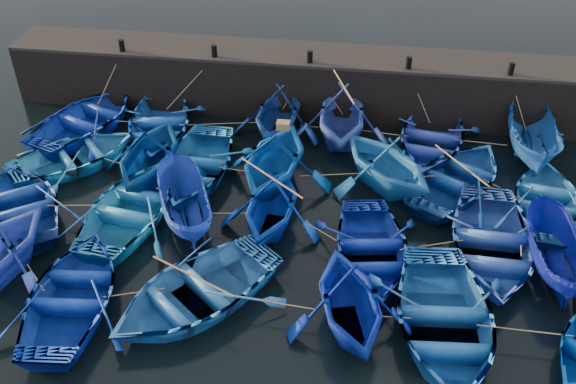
# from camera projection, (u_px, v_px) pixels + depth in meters

# --- Properties ---
(ground) EXTENTS (120.00, 120.00, 0.00)m
(ground) POSITION_uv_depth(u_px,v_px,m) (274.00, 270.00, 20.26)
(ground) COLOR black
(ground) RESTS_ON ground
(quay_wall) EXTENTS (26.00, 2.50, 2.50)m
(quay_wall) POSITION_uv_depth(u_px,v_px,m) (311.00, 82.00, 27.84)
(quay_wall) COLOR black
(quay_wall) RESTS_ON ground
(quay_top) EXTENTS (26.00, 2.50, 0.12)m
(quay_top) POSITION_uv_depth(u_px,v_px,m) (312.00, 54.00, 27.06)
(quay_top) COLOR black
(quay_top) RESTS_ON quay_wall
(bollard_0) EXTENTS (0.24, 0.24, 0.50)m
(bollard_0) POSITION_uv_depth(u_px,v_px,m) (122.00, 45.00, 27.05)
(bollard_0) COLOR black
(bollard_0) RESTS_ON quay_top
(bollard_1) EXTENTS (0.24, 0.24, 0.50)m
(bollard_1) POSITION_uv_depth(u_px,v_px,m) (214.00, 51.00, 26.61)
(bollard_1) COLOR black
(bollard_1) RESTS_ON quay_top
(bollard_2) EXTENTS (0.24, 0.24, 0.50)m
(bollard_2) POSITION_uv_depth(u_px,v_px,m) (310.00, 57.00, 26.16)
(bollard_2) COLOR black
(bollard_2) RESTS_ON quay_top
(bollard_3) EXTENTS (0.24, 0.24, 0.50)m
(bollard_3) POSITION_uv_depth(u_px,v_px,m) (409.00, 63.00, 25.71)
(bollard_3) COLOR black
(bollard_3) RESTS_ON quay_top
(bollard_4) EXTENTS (0.24, 0.24, 0.50)m
(bollard_4) POSITION_uv_depth(u_px,v_px,m) (511.00, 69.00, 25.27)
(bollard_4) COLOR black
(bollard_4) RESTS_ON quay_top
(boat_0) EXTENTS (5.71, 6.63, 1.16)m
(boat_0) POSITION_uv_depth(u_px,v_px,m) (87.00, 119.00, 26.68)
(boat_0) COLOR navy
(boat_0) RESTS_ON ground
(boat_1) EXTENTS (4.81, 6.02, 1.12)m
(boat_1) POSITION_uv_depth(u_px,v_px,m) (158.00, 123.00, 26.41)
(boat_1) COLOR #134DB2
(boat_1) RESTS_ON ground
(boat_2) EXTENTS (4.02, 4.55, 2.24)m
(boat_2) POSITION_uv_depth(u_px,v_px,m) (278.00, 112.00, 26.05)
(boat_2) COLOR navy
(boat_2) RESTS_ON ground
(boat_3) EXTENTS (4.30, 4.92, 2.49)m
(boat_3) POSITION_uv_depth(u_px,v_px,m) (341.00, 114.00, 25.66)
(boat_3) COLOR #2F49B4
(boat_3) RESTS_ON ground
(boat_4) EXTENTS (4.69, 5.92, 1.11)m
(boat_4) POSITION_uv_depth(u_px,v_px,m) (431.00, 138.00, 25.51)
(boat_4) COLOR navy
(boat_4) RESTS_ON ground
(boat_5) EXTENTS (1.94, 4.82, 1.85)m
(boat_5) POSITION_uv_depth(u_px,v_px,m) (533.00, 139.00, 24.76)
(boat_5) COLOR #195198
(boat_5) RESTS_ON ground
(boat_6) EXTENTS (6.04, 5.98, 1.03)m
(boat_6) POSITION_uv_depth(u_px,v_px,m) (74.00, 155.00, 24.57)
(boat_6) COLOR #297AC9
(boat_6) RESTS_ON ground
(boat_7) EXTENTS (4.17, 4.78, 2.43)m
(boat_7) POSITION_uv_depth(u_px,v_px,m) (150.00, 153.00, 23.45)
(boat_7) COLOR navy
(boat_7) RESTS_ON ground
(boat_8) EXTENTS (4.03, 5.53, 1.12)m
(boat_8) POSITION_uv_depth(u_px,v_px,m) (195.00, 165.00, 23.97)
(boat_8) COLOR blue
(boat_8) RESTS_ON ground
(boat_9) EXTENTS (4.83, 5.38, 2.52)m
(boat_9) POSITION_uv_depth(u_px,v_px,m) (275.00, 158.00, 23.08)
(boat_9) COLOR #05479C
(boat_9) RESTS_ON ground
(boat_10) EXTENTS (5.87, 5.92, 2.36)m
(boat_10) POSITION_uv_depth(u_px,v_px,m) (386.00, 161.00, 23.07)
(boat_10) COLOR blue
(boat_10) RESTS_ON ground
(boat_11) EXTENTS (5.94, 6.44, 1.09)m
(boat_11) POSITION_uv_depth(u_px,v_px,m) (459.00, 178.00, 23.32)
(boat_11) COLOR navy
(boat_11) RESTS_ON ground
(boat_12) EXTENTS (4.24, 5.41, 1.02)m
(boat_12) POSITION_uv_depth(u_px,v_px,m) (548.00, 202.00, 22.24)
(boat_12) COLOR blue
(boat_12) RESTS_ON ground
(boat_13) EXTENTS (5.94, 6.27, 1.06)m
(boat_13) POSITION_uv_depth(u_px,v_px,m) (22.00, 204.00, 22.12)
(boat_13) COLOR navy
(boat_13) RESTS_ON ground
(boat_14) EXTENTS (4.49, 5.81, 1.11)m
(boat_14) POSITION_uv_depth(u_px,v_px,m) (132.00, 207.00, 21.92)
(boat_14) COLOR #257FD4
(boat_14) RESTS_ON ground
(boat_15) EXTENTS (3.25, 4.53, 1.64)m
(boat_15) POSITION_uv_depth(u_px,v_px,m) (184.00, 205.00, 21.60)
(boat_15) COLOR #19379B
(boat_15) RESTS_ON ground
(boat_16) EXTENTS (3.73, 4.24, 2.10)m
(boat_16) POSITION_uv_depth(u_px,v_px,m) (271.00, 204.00, 21.26)
(boat_16) COLOR #0536C0
(boat_16) RESTS_ON ground
(boat_17) EXTENTS (4.20, 5.34, 1.00)m
(boat_17) POSITION_uv_depth(u_px,v_px,m) (371.00, 248.00, 20.32)
(boat_17) COLOR #0D2795
(boat_17) RESTS_ON ground
(boat_18) EXTENTS (4.22, 5.80, 1.18)m
(boat_18) POSITION_uv_depth(u_px,v_px,m) (492.00, 242.00, 20.43)
(boat_18) COLOR #294FAD
(boat_18) RESTS_ON ground
(boat_19) EXTENTS (1.82, 4.15, 1.57)m
(boat_19) POSITION_uv_depth(u_px,v_px,m) (553.00, 253.00, 19.70)
(boat_19) COLOR #07107F
(boat_19) RESTS_ON ground
(boat_21) EXTENTS (4.18, 5.50, 1.07)m
(boat_21) POSITION_uv_depth(u_px,v_px,m) (73.00, 294.00, 18.65)
(boat_21) COLOR navy
(boat_21) RESTS_ON ground
(boat_22) EXTENTS (6.67, 6.85, 1.16)m
(boat_22) POSITION_uv_depth(u_px,v_px,m) (194.00, 291.00, 18.71)
(boat_22) COLOR #2666B0
(boat_22) RESTS_ON ground
(boat_23) EXTENTS (4.58, 4.97, 2.18)m
(boat_23) POSITION_uv_depth(u_px,v_px,m) (349.00, 299.00, 17.73)
(boat_23) COLOR #062090
(boat_23) RESTS_ON ground
(boat_24) EXTENTS (4.62, 6.13, 1.20)m
(boat_24) POSITION_uv_depth(u_px,v_px,m) (444.00, 320.00, 17.77)
(boat_24) COLOR #195AAB
(boat_24) RESTS_ON ground
(wooden_crate) EXTENTS (0.45, 0.35, 0.27)m
(wooden_crate) POSITION_uv_depth(u_px,v_px,m) (283.00, 125.00, 22.22)
(wooden_crate) COLOR olive
(wooden_crate) RESTS_ON boat_9
(mooring_ropes) EXTENTS (18.04, 11.93, 2.10)m
(mooring_ropes) POSITION_uv_depth(u_px,v_px,m) (296.00, 162.00, 23.57)
(mooring_ropes) COLOR tan
(mooring_ropes) RESTS_ON ground
(loose_oars) EXTENTS (10.34, 11.84, 1.46)m
(loose_oars) POSITION_uv_depth(u_px,v_px,m) (325.00, 168.00, 21.71)
(loose_oars) COLOR #99724C
(loose_oars) RESTS_ON ground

